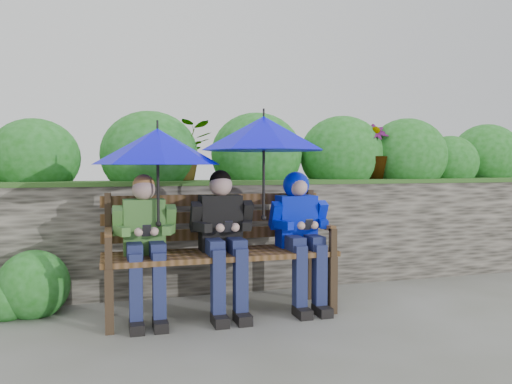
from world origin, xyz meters
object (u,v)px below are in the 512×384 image
object	(u,v)px
park_bench	(219,244)
umbrella_right	(264,133)
boy_middle	(223,233)
umbrella_left	(158,147)
boy_left	(145,238)
boy_right	(300,226)

from	to	relation	value
park_bench	umbrella_right	size ratio (longest dim) A/B	1.82
boy_middle	umbrella_right	distance (m)	0.85
park_bench	umbrella_left	distance (m)	0.91
park_bench	umbrella_right	xyz separation A→B (m)	(0.34, -0.10, 0.88)
boy_left	boy_right	size ratio (longest dim) A/B	0.99
park_bench	boy_left	world-z (taller)	boy_left
boy_right	umbrella_left	size ratio (longest dim) A/B	1.18
boy_right	umbrella_right	bearing A→B (deg)	-174.99
park_bench	umbrella_left	world-z (taller)	umbrella_left
boy_middle	umbrella_left	xyz separation A→B (m)	(-0.50, -0.02, 0.67)
umbrella_left	umbrella_right	bearing A→B (deg)	0.54
park_bench	umbrella_left	xyz separation A→B (m)	(-0.49, -0.11, 0.76)
umbrella_left	boy_right	bearing A→B (deg)	1.80
park_bench	boy_middle	xyz separation A→B (m)	(0.01, -0.08, 0.10)
boy_left	boy_right	bearing A→B (deg)	0.50
boy_middle	boy_right	size ratio (longest dim) A/B	1.01
umbrella_right	boy_middle	bearing A→B (deg)	177.52
park_bench	umbrella_left	bearing A→B (deg)	-167.62
boy_right	umbrella_right	xyz separation A→B (m)	(-0.32, -0.03, 0.75)
park_bench	boy_right	size ratio (longest dim) A/B	1.62
boy_right	boy_middle	bearing A→B (deg)	-178.76
umbrella_left	umbrella_right	world-z (taller)	umbrella_right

